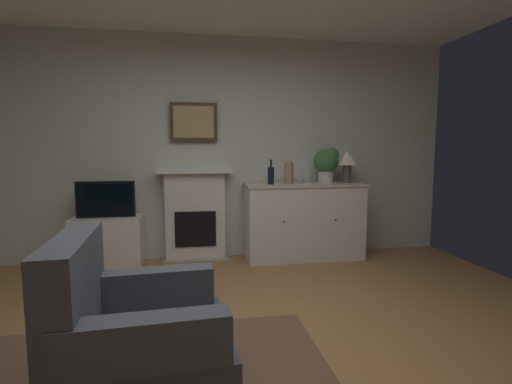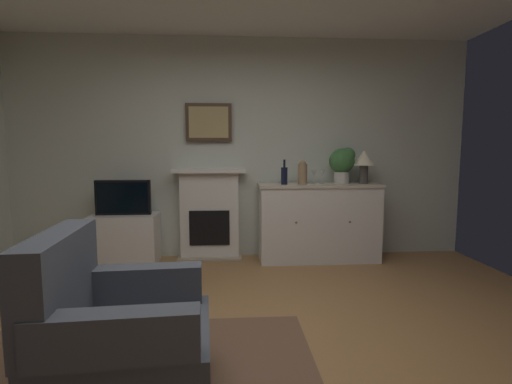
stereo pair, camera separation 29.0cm
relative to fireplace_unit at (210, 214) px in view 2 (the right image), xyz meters
name	(u,v)px [view 2 (the right image)]	position (x,y,z in m)	size (l,w,h in m)	color
ground_plane	(251,368)	(0.38, -2.33, -0.60)	(5.63, 4.98, 0.10)	#9E7042
wall_rear	(240,149)	(0.38, 0.13, 0.79)	(5.63, 0.06, 2.67)	silver
fireplace_unit	(210,214)	(0.00, 0.00, 0.00)	(0.87, 0.30, 1.10)	white
framed_picture	(209,122)	(0.00, 0.05, 1.10)	(0.55, 0.04, 0.45)	#473323
sideboard_cabinet	(318,222)	(1.30, -0.18, -0.09)	(1.44, 0.49, 0.92)	white
table_lamp	(364,160)	(1.84, -0.18, 0.65)	(0.26, 0.26, 0.40)	#4C4742
wine_bottle	(284,175)	(0.88, -0.21, 0.48)	(0.08, 0.08, 0.29)	black
wine_glass_left	(314,174)	(1.23, -0.20, 0.49)	(0.07, 0.07, 0.16)	silver
wine_glass_center	(322,174)	(1.34, -0.15, 0.49)	(0.07, 0.07, 0.16)	silver
vase_decorative	(302,173)	(1.09, -0.23, 0.51)	(0.11, 0.11, 0.28)	#9E7F5B
tv_cabinet	(125,239)	(-0.98, -0.16, -0.26)	(0.75, 0.42, 0.58)	white
tv_set	(123,197)	(-0.98, -0.19, 0.23)	(0.62, 0.07, 0.40)	black
potted_plant_small	(343,162)	(1.59, -0.13, 0.63)	(0.30, 0.30, 0.43)	beige
armchair	(117,335)	(-0.33, -2.71, -0.17)	(0.86, 0.83, 0.92)	#474C56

